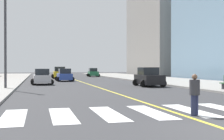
{
  "coord_description": "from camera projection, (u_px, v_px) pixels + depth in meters",
  "views": [
    {
      "loc": [
        -5.42,
        -7.63,
        1.84
      ],
      "look_at": [
        5.86,
        37.91,
        1.45
      ],
      "focal_mm": 48.13,
      "sensor_mm": 36.0,
      "label": 1
    }
  ],
  "objects": [
    {
      "name": "street_lamp",
      "position": [
        5.0,
        30.0,
        24.78
      ],
      "size": [
        0.44,
        0.44,
        8.23
      ],
      "color": "#38383D",
      "rests_on": "sidewalk_kerb_west"
    },
    {
      "name": "fire_hydrant",
      "position": [
        153.0,
        78.0,
        36.87
      ],
      "size": [
        0.26,
        0.26,
        0.89
      ],
      "color": "red",
      "rests_on": "sidewalk_kerb_east"
    },
    {
      "name": "sidewalk_kerb_east",
      "position": [
        213.0,
        85.0,
        31.07
      ],
      "size": [
        10.0,
        120.0,
        0.15
      ],
      "primitive_type": "cube",
      "color": "gray",
      "rests_on": "ground"
    },
    {
      "name": "crosswalk_paint",
      "position": [
        170.0,
        111.0,
        12.61
      ],
      "size": [
        13.5,
        4.0,
        0.01
      ],
      "color": "silver",
      "rests_on": "ground"
    },
    {
      "name": "car_black_fourth",
      "position": [
        149.0,
        77.0,
        29.39
      ],
      "size": [
        2.71,
        4.23,
        1.86
      ],
      "rotation": [
        0.0,
        0.0,
        3.1
      ],
      "color": "black",
      "rests_on": "ground"
    },
    {
      "name": "pedestrian_crossing",
      "position": [
        195.0,
        93.0,
        11.47
      ],
      "size": [
        0.39,
        0.39,
        1.59
      ],
      "rotation": [
        0.0,
        0.0,
        0.39
      ],
      "color": "#232847",
      "rests_on": "ground"
    },
    {
      "name": "car_blue_second",
      "position": [
        64.0,
        75.0,
        40.21
      ],
      "size": [
        2.46,
        3.87,
        1.7
      ],
      "rotation": [
        0.0,
        0.0,
        0.03
      ],
      "color": "#2D479E",
      "rests_on": "ground"
    },
    {
      "name": "car_yellow_fifth",
      "position": [
        60.0,
        73.0,
        50.54
      ],
      "size": [
        2.79,
        4.43,
        1.97
      ],
      "rotation": [
        0.0,
        0.0,
        -0.01
      ],
      "color": "gold",
      "rests_on": "ground"
    },
    {
      "name": "lane_divider_paint",
      "position": [
        73.0,
        79.0,
        47.55
      ],
      "size": [
        0.16,
        80.0,
        0.01
      ],
      "primitive_type": "cube",
      "color": "yellow",
      "rests_on": "ground"
    },
    {
      "name": "car_silver_nearest",
      "position": [
        42.0,
        77.0,
        32.31
      ],
      "size": [
        2.45,
        3.86,
        1.71
      ],
      "rotation": [
        0.0,
        0.0,
        0.03
      ],
      "color": "#B7B7BC",
      "rests_on": "ground"
    },
    {
      "name": "parking_garage_concrete",
      "position": [
        174.0,
        19.0,
        76.11
      ],
      "size": [
        18.0,
        24.0,
        28.42
      ],
      "primitive_type": "cube",
      "color": "gray",
      "rests_on": "ground"
    },
    {
      "name": "car_green_third",
      "position": [
        93.0,
        73.0,
        60.24
      ],
      "size": [
        2.52,
        3.94,
        1.73
      ],
      "rotation": [
        0.0,
        0.0,
        3.1
      ],
      "color": "#236B42",
      "rests_on": "ground"
    }
  ]
}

